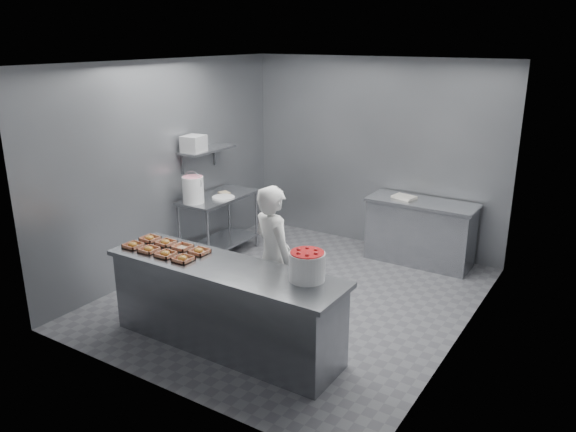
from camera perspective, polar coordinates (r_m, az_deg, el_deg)
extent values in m
plane|color=#4C4C51|center=(7.01, 0.65, -8.18)|extent=(4.50, 4.50, 0.00)
plane|color=white|center=(6.30, 0.74, 15.33)|extent=(4.50, 4.50, 0.00)
cube|color=slate|center=(8.46, 8.77, 6.24)|extent=(4.00, 0.04, 2.80)
cube|color=slate|center=(7.72, -12.08, 4.93)|extent=(0.04, 4.50, 2.80)
cube|color=slate|center=(5.77, 17.86, 0.05)|extent=(0.04, 4.50, 2.80)
cube|color=slate|center=(5.65, -6.57, -5.25)|extent=(2.60, 0.70, 0.05)
cube|color=slate|center=(5.84, -6.41, -9.31)|extent=(2.50, 0.64, 0.85)
cube|color=slate|center=(8.06, -7.09, 1.90)|extent=(0.60, 1.20, 0.04)
cube|color=slate|center=(8.27, -6.91, -2.63)|extent=(0.56, 1.15, 0.03)
cylinder|color=slate|center=(7.96, -10.97, -1.83)|extent=(0.04, 0.04, 0.88)
cylinder|color=slate|center=(7.63, -8.10, -2.55)|extent=(0.04, 0.04, 0.88)
cylinder|color=slate|center=(8.76, -5.99, 0.25)|extent=(0.04, 0.04, 0.88)
cylinder|color=slate|center=(8.46, -3.22, -0.33)|extent=(0.04, 0.04, 0.88)
cube|color=slate|center=(7.96, 13.49, 1.30)|extent=(1.50, 0.60, 0.05)
cube|color=slate|center=(8.10, 13.26, -1.75)|extent=(1.44, 0.55, 0.85)
cube|color=slate|center=(8.01, -8.22, 6.69)|extent=(0.35, 0.90, 0.03)
cube|color=#A27E63|center=(6.29, -15.44, -2.90)|extent=(0.18, 0.18, 0.04)
cube|color=white|center=(6.27, -15.06, -3.03)|extent=(0.10, 0.06, 0.00)
ellipsoid|color=#CC8933|center=(6.29, -15.51, -2.80)|extent=(0.10, 0.10, 0.05)
cube|color=#A27E63|center=(6.12, -13.91, -3.35)|extent=(0.18, 0.18, 0.04)
cube|color=white|center=(6.10, -13.51, -3.48)|extent=(0.10, 0.06, 0.00)
ellipsoid|color=#CC8933|center=(6.12, -13.99, -3.25)|extent=(0.10, 0.10, 0.05)
cube|color=#A27E63|center=(5.96, -12.30, -3.83)|extent=(0.18, 0.18, 0.04)
cube|color=white|center=(5.94, -11.88, -3.96)|extent=(0.10, 0.06, 0.00)
ellipsoid|color=#CC8933|center=(5.96, -12.37, -3.72)|extent=(0.10, 0.10, 0.05)
cube|color=#A27E63|center=(5.80, -10.59, -4.32)|extent=(0.18, 0.18, 0.04)
cube|color=white|center=(5.78, -10.16, -4.46)|extent=(0.10, 0.06, 0.00)
ellipsoid|color=#CC8933|center=(5.80, -10.67, -4.21)|extent=(0.10, 0.10, 0.05)
cube|color=#A27E63|center=(6.44, -13.83, -2.26)|extent=(0.18, 0.18, 0.04)
cube|color=white|center=(6.42, -13.45, -2.38)|extent=(0.10, 0.06, 0.00)
ellipsoid|color=#CC8933|center=(6.44, -13.90, -2.16)|extent=(0.10, 0.10, 0.05)
cube|color=#A27E63|center=(6.28, -12.30, -2.68)|extent=(0.18, 0.18, 0.04)
cube|color=white|center=(6.26, -11.90, -2.80)|extent=(0.10, 0.06, 0.00)
ellipsoid|color=#CC8933|center=(6.28, -12.37, -2.57)|extent=(0.10, 0.10, 0.05)
cube|color=#A27E63|center=(6.12, -10.69, -3.12)|extent=(0.18, 0.18, 0.04)
cube|color=white|center=(6.11, -10.28, -3.25)|extent=(0.10, 0.06, 0.00)
cube|color=#A27E63|center=(5.97, -8.99, -3.58)|extent=(0.18, 0.18, 0.04)
cube|color=white|center=(5.95, -8.56, -3.71)|extent=(0.10, 0.06, 0.00)
ellipsoid|color=#CC8933|center=(5.97, -9.07, -3.47)|extent=(0.10, 0.10, 0.05)
imported|color=white|center=(6.01, -1.50, -4.35)|extent=(0.70, 0.59, 1.62)
cylinder|color=white|center=(5.23, 1.95, -5.15)|extent=(0.34, 0.34, 0.27)
cylinder|color=red|center=(5.19, 1.96, -3.88)|extent=(0.32, 0.32, 0.04)
cylinder|color=white|center=(7.73, -9.61, 2.65)|extent=(0.29, 0.29, 0.36)
cylinder|color=pink|center=(7.68, -9.68, 3.92)|extent=(0.27, 0.27, 0.02)
torus|color=slate|center=(7.70, -9.66, 3.43)|extent=(0.30, 0.01, 0.30)
cylinder|color=white|center=(7.92, -6.59, 1.88)|extent=(0.42, 0.42, 0.02)
cube|color=#CCB28C|center=(8.16, -6.50, 2.35)|extent=(0.19, 0.18, 0.02)
cube|color=gray|center=(7.78, -9.56, 7.25)|extent=(0.29, 0.32, 0.22)
cube|color=silver|center=(8.03, 11.73, 1.89)|extent=(0.34, 0.28, 0.04)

